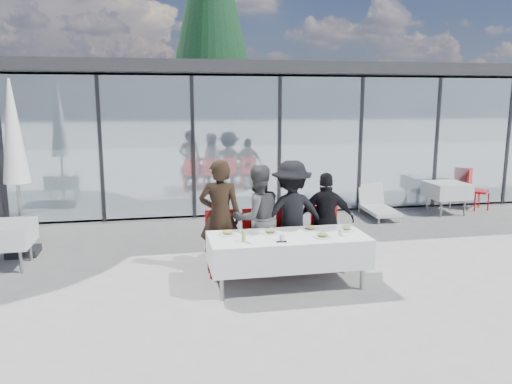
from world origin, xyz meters
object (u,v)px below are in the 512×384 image
Objects in this scene: spare_table_right at (447,190)px; spare_chair_b at (398,186)px; diner_chair_a at (220,239)px; diner_chair_c at (291,235)px; juice_bottle at (244,236)px; plate_a at (228,233)px; plate_b at (270,232)px; diner_c at (291,215)px; market_umbrella at (14,143)px; spare_table_left at (4,235)px; spare_chair_a at (474,187)px; plate_extra at (323,236)px; diner_a at (220,217)px; lounger at (376,205)px; plate_d at (346,229)px; plate_c at (311,228)px; conifer_tree at (211,10)px; diner_d at (326,220)px; diner_chair_d at (326,233)px; diner_chair_b at (257,237)px; diner_b at (257,218)px; folded_eyeglasses at (281,242)px; dining_table at (288,250)px.

spare_chair_b is at bearing 132.18° from spare_table_right.
diner_chair_a and diner_chair_c have the same top height.
spare_table_right is at bearing 35.65° from juice_bottle.
plate_b is at bearing -5.13° from plate_a.
market_umbrella reaches higher than diner_c.
spare_table_left is at bearing -159.85° from spare_chair_b.
spare_chair_a reaches higher than plate_a.
spare_table_right is (4.37, 3.93, -0.22)m from plate_extra.
diner_a is at bearing -179.82° from diner_chair_c.
diner_c is at bearing -90.00° from diner_chair_c.
diner_a is 5.10m from lounger.
diner_a reaches higher than diner_chair_c.
diner_a is 1.13m from diner_c.
plate_a is 1.00× the size of plate_d.
conifer_tree is at bearing 90.10° from plate_c.
diner_d is 5.03m from spare_chair_b.
diner_chair_a is at bearing -78.66° from diner_a.
diner_d is 0.22m from diner_chair_d.
diner_chair_b is 1.00× the size of diner_chair_c.
juice_bottle reaches higher than plate_extra.
spare_chair_a is (6.64, 3.32, -0.35)m from diner_a.
spare_chair_a is (5.31, 4.25, -0.24)m from plate_extra.
spare_chair_a is (6.64, 3.32, 0.00)m from diner_chair_a.
market_umbrella is (-4.96, 1.53, 1.41)m from diner_chair_d.
juice_bottle is 0.19× the size of spare_table_right.
spare_table_left is (-3.93, 0.84, -0.28)m from diner_b.
plate_b is at bearing -42.14° from diner_chair_a.
conifer_tree reaches higher than plate_extra.
diner_chair_b is 6.96× the size of folded_eyeglasses.
plate_d and plate_extra have the same top height.
spare_chair_b is at bearing 50.37° from diner_chair_d.
diner_a reaches higher than plate_b.
conifer_tree is at bearing 92.29° from plate_d.
diner_chair_c is at bearing 135.84° from plate_d.
dining_table is at bearing 55.77° from diner_d.
diner_chair_a is 1.72m from diner_d.
plate_c is (1.29, -0.52, 0.24)m from diner_chair_a.
plate_extra is 0.64m from folded_eyeglasses.
market_umbrella reaches higher than dining_table.
diner_chair_b is 0.33× the size of market_umbrella.
conifer_tree reaches higher than market_umbrella.
spare_chair_a is (5.35, 3.84, -0.24)m from plate_c.
diner_chair_b is 0.64m from plate_b.
dining_table reaches higher than lounger.
diner_chair_c is 0.95m from plate_d.
plate_b is 0.09× the size of market_umbrella.
diner_d reaches higher than lounger.
plate_c is at bearing 131.07° from diner_b.
diner_c is 5.42m from spare_chair_b.
folded_eyeglasses is at bearing -143.60° from spare_chair_a.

